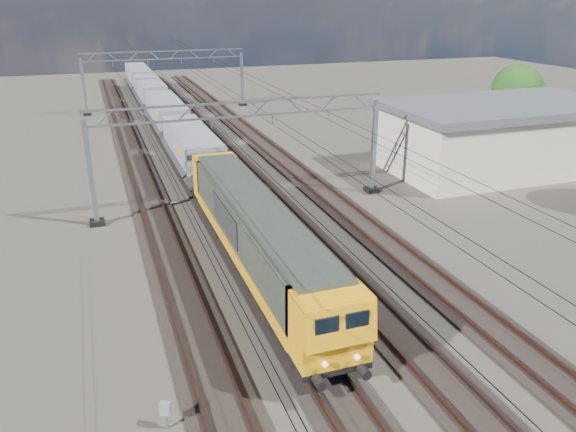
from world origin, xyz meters
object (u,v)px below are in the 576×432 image
object	(u,v)px
catenary_gantry_far	(166,78)
tree_far	(521,92)
industrial_shed	(500,135)
trackside_cabinet	(165,410)
hopper_wagon_third	(150,92)
hopper_wagon_fourth	(139,77)
locomotive	(256,233)
hopper_wagon_lead	(192,149)
hopper_wagon_mid	(166,114)
catenary_gantry_mid	(243,151)

from	to	relation	value
catenary_gantry_far	tree_far	distance (m)	40.08
industrial_shed	trackside_cabinet	bearing A→B (deg)	-144.61
hopper_wagon_third	hopper_wagon_fourth	xyz separation A→B (m)	(0.00, 14.20, 0.00)
industrial_shed	locomotive	bearing A→B (deg)	-153.91
hopper_wagon_third	tree_far	size ratio (longest dim) A/B	1.80
locomotive	hopper_wagon_lead	xyz separation A→B (m)	(-0.00, 17.70, -0.09)
catenary_gantry_far	hopper_wagon_lead	world-z (taller)	catenary_gantry_far
hopper_wagon_lead	hopper_wagon_fourth	size ratio (longest dim) A/B	1.00
trackside_cabinet	industrial_shed	distance (m)	36.73
hopper_wagon_lead	industrial_shed	distance (m)	24.73
catenary_gantry_far	trackside_cabinet	distance (m)	55.89
industrial_shed	hopper_wagon_mid	bearing A→B (deg)	140.00
hopper_wagon_mid	hopper_wagon_third	size ratio (longest dim) A/B	1.00
industrial_shed	tree_far	distance (m)	11.55
locomotive	trackside_cabinet	distance (m)	11.28
trackside_cabinet	tree_far	world-z (taller)	tree_far
catenary_gantry_far	industrial_shed	bearing A→B (deg)	-57.09
hopper_wagon_lead	hopper_wagon_mid	world-z (taller)	same
locomotive	hopper_wagon_third	size ratio (longest dim) A/B	1.62
catenary_gantry_mid	hopper_wagon_lead	xyz separation A→B (m)	(-2.00, 7.94, -1.67)
catenary_gantry_far	hopper_wagon_mid	xyz separation A→B (m)	(-2.00, -13.86, -1.67)
hopper_wagon_third	industrial_shed	world-z (taller)	industrial_shed
hopper_wagon_lead	hopper_wagon_fourth	distance (m)	42.60
locomotive	industrial_shed	bearing A→B (deg)	26.09
hopper_wagon_lead	hopper_wagon_mid	bearing A→B (deg)	90.00
hopper_wagon_mid	industrial_shed	size ratio (longest dim) A/B	0.70
hopper_wagon_lead	catenary_gantry_mid	bearing A→B (deg)	-75.86
industrial_shed	tree_far	size ratio (longest dim) A/B	2.58
locomotive	catenary_gantry_mid	bearing A→B (deg)	78.41
trackside_cabinet	hopper_wagon_lead	bearing A→B (deg)	101.12
hopper_wagon_lead	hopper_wagon_fourth	bearing A→B (deg)	90.00
industrial_shed	hopper_wagon_third	bearing A→B (deg)	124.95
catenary_gantry_mid	hopper_wagon_fourth	size ratio (longest dim) A/B	1.53
catenary_gantry_far	trackside_cabinet	bearing A→B (deg)	-98.14
catenary_gantry_mid	locomotive	bearing A→B (deg)	-101.59
catenary_gantry_far	tree_far	bearing A→B (deg)	-40.85
hopper_wagon_mid	tree_far	xyz separation A→B (m)	(32.32, -12.35, 2.37)
catenary_gantry_mid	trackside_cabinet	distance (m)	21.03
catenary_gantry_far	locomotive	world-z (taller)	catenary_gantry_far
catenary_gantry_far	tree_far	size ratio (longest dim) A/B	2.76
catenary_gantry_far	hopper_wagon_fourth	size ratio (longest dim) A/B	1.53
catenary_gantry_mid	catenary_gantry_far	size ratio (longest dim) A/B	1.00
catenary_gantry_mid	trackside_cabinet	bearing A→B (deg)	-112.32
catenary_gantry_far	trackside_cabinet	world-z (taller)	catenary_gantry_far
catenary_gantry_far	hopper_wagon_lead	size ratio (longest dim) A/B	1.53
catenary_gantry_far	hopper_wagon_fourth	distance (m)	14.77
catenary_gantry_mid	hopper_wagon_fourth	xyz separation A→B (m)	(-2.00, 50.54, -1.67)
hopper_wagon_fourth	industrial_shed	bearing A→B (deg)	-63.69
hopper_wagon_lead	industrial_shed	xyz separation A→B (m)	(24.00, -5.94, 0.49)
hopper_wagon_mid	catenary_gantry_far	bearing A→B (deg)	81.79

